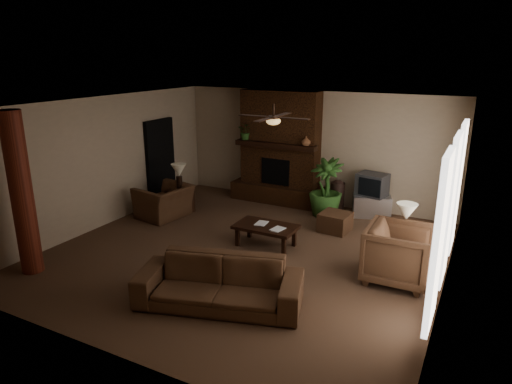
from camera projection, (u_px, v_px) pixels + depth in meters
The scene contains 23 objects.
room_shell at pixel (246, 182), 8.32m from camera, with size 7.00×7.00×7.00m.
fireplace at pixel (279, 157), 11.48m from camera, with size 2.40×0.70×2.80m.
windows at pixel (449, 210), 6.99m from camera, with size 0.08×3.65×2.35m.
log_column at pixel (22, 194), 7.59m from camera, with size 0.36×0.36×2.80m, color maroon.
doorway at pixel (161, 161), 11.47m from camera, with size 0.10×1.00×2.10m, color black.
ceiling_fan at pixel (273, 119), 8.07m from camera, with size 1.35×1.35×0.37m.
sofa at pixel (219, 276), 6.78m from camera, with size 2.46×0.72×0.96m, color #503522.
armchair_left at pixel (164, 197), 10.49m from camera, with size 1.13×0.74×0.99m, color #503522.
armchair_right at pixel (399, 251), 7.48m from camera, with size 1.03×0.97×1.06m, color #503522.
coffee_table at pixel (266, 228), 8.92m from camera, with size 1.20×0.70×0.43m.
ottoman at pixel (335, 222), 9.74m from camera, with size 0.60×0.60×0.40m, color #503522.
tv_stand at pixel (372, 206), 10.62m from camera, with size 0.85×0.50×0.50m, color silver.
tv at pixel (372, 185), 10.47m from camera, with size 0.73×0.64×0.52m.
floor_vase at pixel (337, 193), 10.94m from camera, with size 0.34×0.34×0.77m.
floor_plant at pixel (325, 200), 10.59m from camera, with size 0.76×1.37×0.76m, color #315923.
side_table_left at pixel (180, 201), 10.88m from camera, with size 0.50×0.50×0.55m, color black.
lamp_left at pixel (179, 172), 10.61m from camera, with size 0.42×0.42×0.65m.
side_table_right at pixel (405, 255), 7.98m from camera, with size 0.50×0.50×0.55m, color black.
lamp_right at pixel (406, 215), 7.81m from camera, with size 0.44×0.44×0.65m.
mantel_plant at pixel (246, 133), 11.50m from camera, with size 0.38×0.42×0.33m, color #315923.
mantel_vase at pixel (306, 141), 10.74m from camera, with size 0.22×0.23×0.22m, color brown.
book_a at pixel (256, 216), 8.97m from camera, with size 0.22×0.03×0.29m, color #999999.
book_b at pixel (273, 221), 8.70m from camera, with size 0.21×0.02×0.29m, color #999999.
Camera 1 is at (3.86, -7.03, 3.64)m, focal length 31.98 mm.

